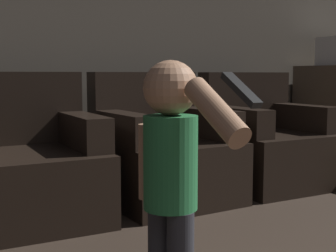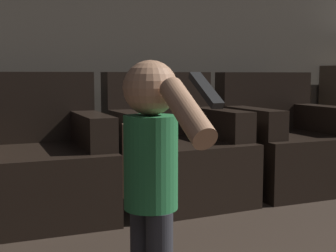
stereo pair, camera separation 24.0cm
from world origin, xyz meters
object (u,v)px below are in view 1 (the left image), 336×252
(armchair_left, at_px, (28,167))
(person_toddler, at_px, (172,163))
(armchair_right, at_px, (266,144))
(armchair_middle, at_px, (163,154))

(armchair_left, bearing_deg, person_toddler, -78.72)
(person_toddler, bearing_deg, armchair_right, -62.74)
(armchair_middle, bearing_deg, armchair_right, -1.60)
(armchair_left, height_order, armchair_right, same)
(armchair_left, distance_m, armchair_middle, 0.90)
(armchair_middle, xyz_separation_m, armchair_right, (0.91, 0.00, 0.00))
(armchair_right, bearing_deg, armchair_middle, -178.88)
(armchair_middle, bearing_deg, person_toddler, -118.82)
(armchair_left, xyz_separation_m, person_toddler, (0.23, -1.32, 0.22))
(armchair_left, distance_m, armchair_right, 1.81)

